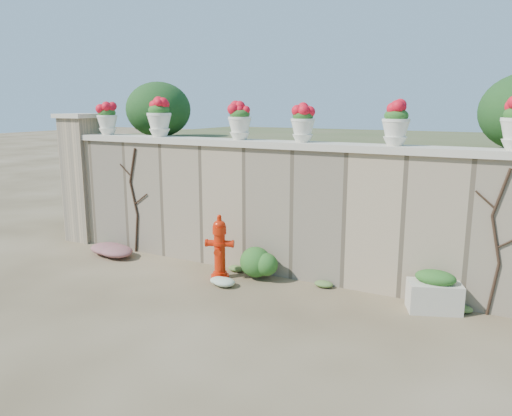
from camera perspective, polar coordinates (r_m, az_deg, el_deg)
The scene contains 18 objects.
ground at distance 6.71m, azimuth -5.15°, elevation -11.57°, with size 80.00×80.00×0.00m, color #4D3E26.
stone_wall at distance 7.90m, azimuth 1.93°, elevation -0.32°, with size 8.00×0.40×2.00m, color #9D8768.
wall_cap at distance 7.75m, azimuth 1.98°, elevation 7.29°, with size 8.10×0.52×0.10m, color beige.
gate_pillar at distance 10.36m, azimuth -19.10°, elevation 3.37°, with size 0.72×0.72×2.48m.
raised_fill at distance 10.81m, azimuth 9.52°, elevation 2.81°, with size 9.00×6.00×2.00m, color #384C23.
back_shrub_left at distance 10.49m, azimuth -11.08°, elevation 10.99°, with size 1.30×1.30×1.10m, color #143814.
vine_left at distance 9.22m, azimuth -13.74°, elevation 1.03°, with size 0.60×0.04×1.91m.
vine_right at distance 6.91m, azimuth 25.80°, elevation -3.37°, with size 0.60×0.04×1.91m.
fire_hydrant at distance 7.72m, azimuth -4.18°, elevation -4.43°, with size 0.43×0.31×1.00m.
planter_box at distance 6.98m, azimuth 19.72°, elevation -9.04°, with size 0.76×0.61×0.55m.
green_shrub at distance 7.68m, azimuth 0.60°, elevation -6.06°, with size 0.64×0.58×0.61m, color #1E5119.
magenta_clump at distance 9.26m, azimuth -16.31°, elevation -4.56°, with size 0.96×0.64×0.26m, color #AE2263.
white_flowers at distance 7.51m, azimuth -4.25°, elevation -8.34°, with size 0.44×0.35×0.16m, color white.
urn_pot_0 at distance 9.75m, azimuth -16.64°, elevation 9.72°, with size 0.37×0.37×0.58m.
urn_pot_1 at distance 8.94m, azimuth -11.01°, elevation 10.10°, with size 0.42×0.42×0.66m.
urn_pot_2 at distance 8.01m, azimuth -1.87°, elevation 9.86°, with size 0.37×0.37×0.58m.
urn_pot_3 at distance 7.53m, azimuth 5.37°, elevation 9.61°, with size 0.36×0.36×0.56m.
urn_pot_4 at distance 7.10m, azimuth 15.69°, elevation 9.20°, with size 0.37×0.37×0.59m.
Camera 1 is at (3.44, -5.12, 2.65)m, focal length 35.00 mm.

